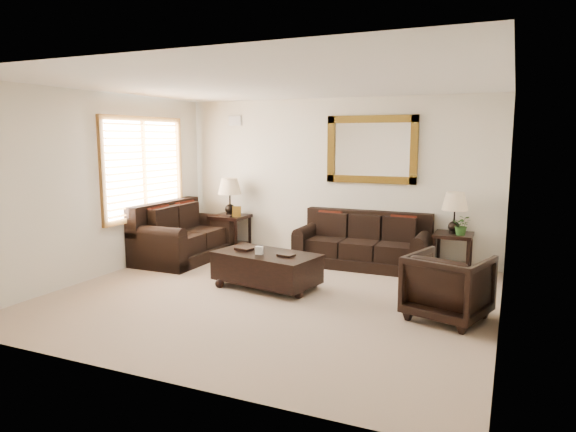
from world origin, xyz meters
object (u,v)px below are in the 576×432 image
at_px(coffee_table, 266,266).
at_px(end_table_right, 454,221).
at_px(sofa, 363,246).
at_px(loveseat, 181,238).
at_px(end_table_left, 230,204).
at_px(armchair, 448,283).

bearing_deg(coffee_table, end_table_right, 50.38).
distance_m(end_table_right, coffee_table, 2.95).
bearing_deg(coffee_table, sofa, 74.45).
xyz_separation_m(loveseat, end_table_left, (0.44, 0.90, 0.51)).
xyz_separation_m(sofa, armchair, (1.55, -2.04, 0.11)).
bearing_deg(end_table_left, coffee_table, -48.30).
xyz_separation_m(loveseat, coffee_table, (2.05, -0.91, -0.06)).
bearing_deg(sofa, coffee_table, -116.78).
height_order(sofa, armchair, sofa).
bearing_deg(coffee_table, end_table_left, 142.93).
relative_size(sofa, coffee_table, 1.36).
bearing_deg(loveseat, end_table_left, -25.85).
bearing_deg(end_table_right, armchair, -85.23).
bearing_deg(sofa, armchair, -52.71).
height_order(sofa, coffee_table, sofa).
distance_m(end_table_right, armchair, 2.17).
xyz_separation_m(end_table_right, coffee_table, (-2.25, -1.83, -0.50)).
relative_size(loveseat, coffee_table, 1.12).
bearing_deg(armchair, coffee_table, 10.25).
distance_m(sofa, end_table_right, 1.46).
height_order(end_table_right, coffee_table, end_table_right).
distance_m(loveseat, end_table_right, 4.42).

